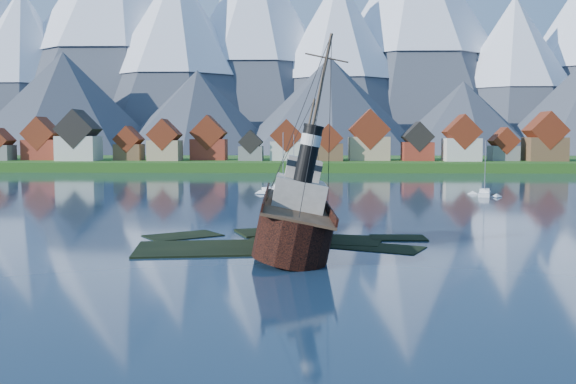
{
  "coord_description": "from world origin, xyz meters",
  "views": [
    {
      "loc": [
        4.97,
        -64.99,
        11.19
      ],
      "look_at": [
        2.84,
        6.0,
        5.0
      ],
      "focal_mm": 40.0,
      "sensor_mm": 36.0,
      "label": 1
    }
  ],
  "objects_px": {
    "tugboat_wreck": "(288,216)",
    "sailboat_f": "(283,191)",
    "sailboat_d": "(484,194)",
    "sailboat_e": "(294,182)"
  },
  "relations": [
    {
      "from": "tugboat_wreck",
      "to": "sailboat_f",
      "type": "distance_m",
      "value": 61.47
    },
    {
      "from": "tugboat_wreck",
      "to": "sailboat_e",
      "type": "height_order",
      "value": "tugboat_wreck"
    },
    {
      "from": "tugboat_wreck",
      "to": "sailboat_f",
      "type": "bearing_deg",
      "value": 90.39
    },
    {
      "from": "sailboat_e",
      "to": "sailboat_f",
      "type": "bearing_deg",
      "value": -80.5
    },
    {
      "from": "sailboat_d",
      "to": "sailboat_e",
      "type": "relative_size",
      "value": 0.9
    },
    {
      "from": "sailboat_e",
      "to": "sailboat_f",
      "type": "height_order",
      "value": "sailboat_f"
    },
    {
      "from": "sailboat_d",
      "to": "sailboat_e",
      "type": "xyz_separation_m",
      "value": [
        -36.7,
        32.04,
        0.01
      ]
    },
    {
      "from": "tugboat_wreck",
      "to": "sailboat_f",
      "type": "relative_size",
      "value": 2.28
    },
    {
      "from": "sailboat_d",
      "to": "tugboat_wreck",
      "type": "bearing_deg",
      "value": -105.51
    },
    {
      "from": "tugboat_wreck",
      "to": "sailboat_d",
      "type": "relative_size",
      "value": 2.63
    }
  ]
}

